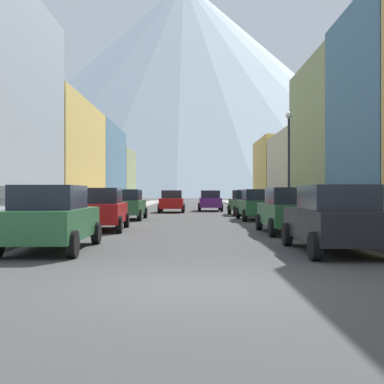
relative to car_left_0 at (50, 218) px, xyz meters
The scene contains 26 objects.
ground_plane 6.47m from the car_left_0, 53.66° to the right, with size 400.00×400.00×0.00m, color #3D3D3D.
sidewalk_left 29.95m from the car_left_0, 94.70° to the left, with size 2.50×100.00×0.15m, color gray.
sidewalk_right 31.49m from the car_left_0, 71.39° to the left, with size 2.50×100.00×0.15m, color gray.
storefront_left_2 24.05m from the car_left_0, 108.22° to the left, with size 7.82×13.55×8.26m.
storefront_left_3 37.24m from the car_left_0, 102.39° to the left, with size 8.83×13.36×8.30m.
storefront_left_4 48.47m from the car_left_0, 98.52° to the left, with size 7.25×9.53×6.96m.
storefront_right_2 24.37m from the car_left_0, 53.06° to the left, with size 6.60×10.13×10.18m.
storefront_right_3 34.15m from the car_left_0, 61.55° to the left, with size 10.16×11.13×6.85m.
storefront_right_4 44.56m from the car_left_0, 68.82° to the left, with size 9.84×10.86×7.55m.
car_left_0 is the anchor object (origin of this frame).
car_left_1 7.28m from the car_left_0, 89.99° to the left, with size 2.24×4.48×1.78m.
car_left_2 15.52m from the car_left_0, 90.01° to the left, with size 2.08×4.41×1.78m.
car_right_0 7.61m from the car_left_0, ahead, with size 2.07×4.40×1.78m.
car_right_1 9.48m from the car_left_0, 36.70° to the left, with size 2.09×4.41×1.78m.
car_right_2 16.82m from the car_left_0, 63.14° to the left, with size 2.13×4.43×1.78m.
car_right_3 22.66m from the car_left_0, 70.39° to the left, with size 2.24×4.48×1.78m.
car_driving_0 29.75m from the car_left_0, 79.55° to the left, with size 2.06×4.40×1.78m.
car_driving_1 26.59m from the car_left_0, 85.26° to the left, with size 2.06×4.40×1.78m.
trash_bin_right 10.78m from the car_left_0, 19.73° to the left, with size 0.59×0.59×0.98m.
potted_plant_0 9.39m from the car_left_0, 109.95° to the left, with size 0.52×0.52×0.78m.
potted_plant_1 15.70m from the car_left_0, 46.54° to the left, with size 0.70×0.70×1.05m.
pedestrian_0 18.59m from the car_left_0, 97.58° to the left, with size 0.36×0.36×1.72m.
pedestrian_1 15.25m from the car_left_0, 48.79° to the left, with size 0.36×0.36×1.64m.
pedestrian_2 22.13m from the car_left_0, 62.99° to the left, with size 0.36×0.36×1.73m.
streetlamp_right 16.64m from the car_left_0, 55.99° to the left, with size 0.36×0.36×5.86m.
mountain_backdrop 261.40m from the car_left_0, 90.17° to the left, with size 249.76×249.76×118.21m, color silver.
Camera 1 is at (0.04, -8.25, 1.58)m, focal length 46.06 mm.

